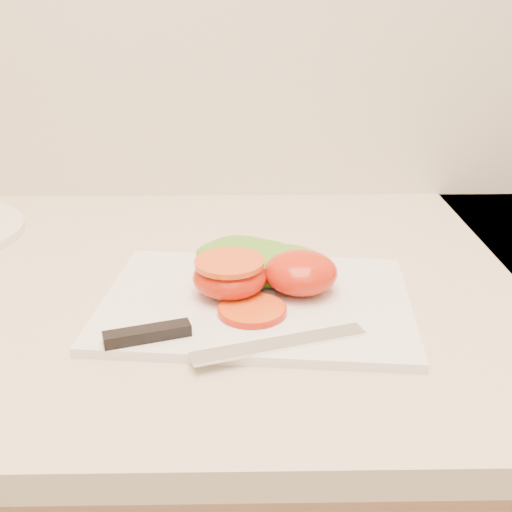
{
  "coord_description": "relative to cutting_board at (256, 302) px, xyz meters",
  "views": [
    {
      "loc": [
        -0.15,
        0.99,
        1.25
      ],
      "look_at": [
        -0.14,
        1.62,
        0.99
      ],
      "focal_mm": 45.0,
      "sensor_mm": 36.0,
      "label": 1
    }
  ],
  "objects": [
    {
      "name": "lettuce_leaf_1",
      "position": [
        0.03,
        0.07,
        0.02
      ],
      "size": [
        0.11,
        0.1,
        0.02
      ],
      "primitive_type": "ellipsoid",
      "rotation": [
        0.0,
        0.0,
        0.3
      ],
      "color": "#539D29",
      "rests_on": "cutting_board"
    },
    {
      "name": "tomato_half_cut",
      "position": [
        -0.03,
        0.01,
        0.03
      ],
      "size": [
        0.08,
        0.08,
        0.04
      ],
      "color": "red",
      "rests_on": "cutting_board"
    },
    {
      "name": "cutting_board",
      "position": [
        0.0,
        0.0,
        0.0
      ],
      "size": [
        0.35,
        0.27,
        0.01
      ],
      "primitive_type": "cube",
      "rotation": [
        0.0,
        0.0,
        -0.1
      ],
      "color": "white",
      "rests_on": "counter"
    },
    {
      "name": "knife",
      "position": [
        -0.06,
        -0.09,
        0.01
      ],
      "size": [
        0.25,
        0.07,
        0.01
      ],
      "rotation": [
        0.0,
        0.0,
        0.32
      ],
      "color": "silver",
      "rests_on": "cutting_board"
    },
    {
      "name": "lettuce_leaf_0",
      "position": [
        -0.01,
        0.07,
        0.02
      ],
      "size": [
        0.17,
        0.15,
        0.03
      ],
      "primitive_type": "ellipsoid",
      "rotation": [
        0.0,
        0.0,
        -0.56
      ],
      "color": "#539D29",
      "rests_on": "cutting_board"
    },
    {
      "name": "tomato_slice_0",
      "position": [
        -0.0,
        -0.03,
        0.01
      ],
      "size": [
        0.07,
        0.07,
        0.01
      ],
      "primitive_type": "cylinder",
      "color": "#DB6010",
      "rests_on": "cutting_board"
    },
    {
      "name": "tomato_half_dome",
      "position": [
        0.05,
        0.02,
        0.03
      ],
      "size": [
        0.08,
        0.08,
        0.04
      ],
      "primitive_type": "ellipsoid",
      "color": "red",
      "rests_on": "cutting_board"
    }
  ]
}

